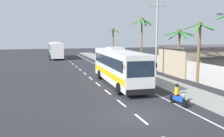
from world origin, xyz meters
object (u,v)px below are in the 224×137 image
(roadside_building, at_px, (205,60))
(coach_bus_foreground, at_px, (119,66))
(motorcycle_beside_bus, at_px, (178,96))
(utility_pole_mid, at_px, (157,33))
(motorcycle_trailing, at_px, (115,68))
(palm_farthest, at_px, (179,41))
(palm_fourth, at_px, (199,41))
(palm_second, at_px, (142,30))
(pedestrian_midwalk, at_px, (121,63))
(palm_nearest, at_px, (113,37))
(coach_bus_far_lane, at_px, (56,50))

(roadside_building, bearing_deg, coach_bus_foreground, -163.51)
(motorcycle_beside_bus, distance_m, utility_pole_mid, 15.49)
(coach_bus_foreground, height_order, motorcycle_trailing, coach_bus_foreground)
(motorcycle_beside_bus, height_order, roadside_building, roadside_building)
(palm_farthest, bearing_deg, coach_bus_foreground, -162.76)
(utility_pole_mid, relative_size, palm_farthest, 1.79)
(motorcycle_trailing, bearing_deg, palm_fourth, -57.45)
(motorcycle_beside_bus, xyz_separation_m, motorcycle_trailing, (0.41, 16.70, 0.01))
(utility_pole_mid, bearing_deg, motorcycle_beside_bus, -110.12)
(palm_second, distance_m, palm_farthest, 7.76)
(pedestrian_midwalk, height_order, palm_farthest, palm_farthest)
(motorcycle_beside_bus, relative_size, motorcycle_trailing, 1.00)
(palm_second, bearing_deg, palm_farthest, -76.81)
(motorcycle_trailing, distance_m, roadside_building, 11.91)
(palm_nearest, relative_size, palm_farthest, 1.11)
(coach_bus_far_lane, height_order, motorcycle_trailing, coach_bus_far_lane)
(utility_pole_mid, xyz_separation_m, palm_fourth, (1.52, -6.83, -0.94))
(coach_bus_foreground, xyz_separation_m, coach_bus_far_lane, (-4.11, 31.58, -0.07))
(palm_second, bearing_deg, coach_bus_far_lane, 116.85)
(motorcycle_beside_bus, relative_size, palm_nearest, 0.30)
(utility_pole_mid, bearing_deg, palm_fourth, -77.46)
(palm_second, relative_size, palm_farthest, 1.31)
(coach_bus_foreground, bearing_deg, palm_nearest, 74.63)
(coach_bus_foreground, distance_m, utility_pole_mid, 9.29)
(motorcycle_trailing, relative_size, palm_farthest, 0.34)
(coach_bus_far_lane, height_order, palm_second, palm_second)
(coach_bus_foreground, height_order, palm_fourth, palm_fourth)
(palm_second, bearing_deg, coach_bus_foreground, -123.94)
(utility_pole_mid, bearing_deg, palm_farthest, -57.40)
(motorcycle_beside_bus, xyz_separation_m, palm_second, (5.02, 18.63, 5.16))
(coach_bus_foreground, relative_size, roadside_building, 1.17)
(palm_nearest, bearing_deg, coach_bus_far_lane, 148.05)
(motorcycle_beside_bus, xyz_separation_m, utility_pole_mid, (5.07, 13.84, 4.75))
(coach_bus_far_lane, bearing_deg, utility_pole_mid, -67.41)
(palm_second, height_order, palm_fourth, palm_second)
(pedestrian_midwalk, distance_m, roadside_building, 11.60)
(coach_bus_far_lane, relative_size, motorcycle_trailing, 5.63)
(palm_second, bearing_deg, utility_pole_mid, -89.37)
(coach_bus_far_lane, distance_m, palm_farthest, 31.67)
(motorcycle_trailing, xyz_separation_m, palm_farthest, (6.35, -5.50, 3.71))
(coach_bus_foreground, relative_size, palm_second, 1.65)
(motorcycle_beside_bus, bearing_deg, motorcycle_trailing, 88.60)
(coach_bus_foreground, xyz_separation_m, palm_fourth, (8.35, -1.55, 2.48))
(palm_fourth, bearing_deg, roadside_building, 48.20)
(palm_farthest, bearing_deg, coach_bus_far_lane, 113.58)
(coach_bus_far_lane, bearing_deg, coach_bus_foreground, -82.58)
(pedestrian_midwalk, bearing_deg, coach_bus_far_lane, 15.20)
(coach_bus_foreground, xyz_separation_m, motorcycle_trailing, (2.17, 8.14, -1.31))
(pedestrian_midwalk, xyz_separation_m, roadside_building, (9.43, -6.71, 0.81))
(coach_bus_far_lane, xyz_separation_m, palm_second, (10.89, -21.51, 3.91))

